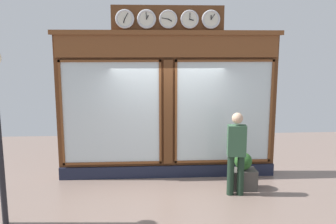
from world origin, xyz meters
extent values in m
cube|color=#5B3319|center=(0.00, -0.15, 1.61)|extent=(4.92, 0.30, 3.21)
cube|color=#191E33|center=(0.00, 0.02, 0.14)|extent=(4.92, 0.08, 0.28)
cube|color=brown|center=(0.00, 0.04, 2.97)|extent=(4.82, 0.08, 0.47)
cube|color=brown|center=(0.00, 0.02, 3.26)|extent=(5.02, 0.20, 0.10)
cube|color=silver|center=(-1.25, 0.01, 1.52)|extent=(2.11, 0.02, 2.24)
cube|color=brown|center=(-1.25, 0.04, 2.66)|extent=(2.21, 0.04, 0.05)
cube|color=brown|center=(-1.25, 0.04, 0.37)|extent=(2.21, 0.04, 0.05)
cube|color=brown|center=(-2.33, 0.04, 1.52)|extent=(0.05, 0.04, 2.34)
cube|color=brown|center=(-0.18, 0.04, 1.52)|extent=(0.05, 0.04, 2.34)
cube|color=silver|center=(1.25, 0.01, 1.52)|extent=(2.11, 0.02, 2.24)
cube|color=brown|center=(1.25, 0.04, 2.66)|extent=(2.21, 0.04, 0.05)
cube|color=brown|center=(1.25, 0.04, 0.37)|extent=(2.21, 0.04, 0.05)
cube|color=brown|center=(2.33, 0.04, 1.52)|extent=(0.05, 0.04, 2.34)
cube|color=brown|center=(0.18, 0.04, 1.52)|extent=(0.05, 0.04, 2.34)
cube|color=#5B3319|center=(0.00, 0.03, 1.52)|extent=(0.20, 0.10, 2.34)
cube|color=#5B3319|center=(0.00, -0.02, 3.54)|extent=(2.43, 0.06, 0.59)
cylinder|color=silver|center=(-0.92, 0.06, 3.54)|extent=(0.32, 0.02, 0.32)
torus|color=silver|center=(-0.92, 0.06, 3.54)|extent=(0.40, 0.05, 0.40)
cube|color=black|center=(-0.92, 0.07, 3.58)|extent=(0.02, 0.01, 0.09)
cube|color=black|center=(-0.96, 0.07, 3.59)|extent=(0.09, 0.01, 0.12)
sphere|color=black|center=(-0.92, 0.08, 3.54)|extent=(0.02, 0.02, 0.02)
cylinder|color=silver|center=(-0.46, 0.06, 3.54)|extent=(0.32, 0.02, 0.32)
torus|color=silver|center=(-0.46, 0.06, 3.54)|extent=(0.39, 0.04, 0.39)
cube|color=black|center=(-0.50, 0.07, 3.53)|extent=(0.09, 0.01, 0.04)
cube|color=black|center=(-0.46, 0.07, 3.61)|extent=(0.02, 0.01, 0.14)
sphere|color=black|center=(-0.46, 0.08, 3.54)|extent=(0.02, 0.02, 0.02)
cylinder|color=silver|center=(0.00, 0.06, 3.54)|extent=(0.32, 0.02, 0.32)
torus|color=silver|center=(0.00, 0.06, 3.54)|extent=(0.39, 0.04, 0.39)
cube|color=black|center=(-0.04, 0.07, 3.52)|extent=(0.09, 0.01, 0.06)
cube|color=black|center=(0.07, 0.07, 3.55)|extent=(0.14, 0.01, 0.04)
sphere|color=black|center=(0.00, 0.08, 3.54)|extent=(0.02, 0.02, 0.02)
cylinder|color=silver|center=(0.46, 0.06, 3.54)|extent=(0.32, 0.02, 0.32)
torus|color=silver|center=(0.46, 0.06, 3.54)|extent=(0.40, 0.05, 0.40)
cube|color=black|center=(0.44, 0.07, 3.58)|extent=(0.06, 0.01, 0.09)
cube|color=black|center=(0.46, 0.07, 3.61)|extent=(0.02, 0.01, 0.14)
sphere|color=black|center=(0.46, 0.08, 3.54)|extent=(0.02, 0.02, 0.02)
cylinder|color=silver|center=(0.92, 0.06, 3.54)|extent=(0.32, 0.02, 0.32)
torus|color=silver|center=(0.92, 0.06, 3.54)|extent=(0.40, 0.05, 0.40)
cube|color=black|center=(0.93, 0.07, 3.50)|extent=(0.04, 0.01, 0.09)
cube|color=black|center=(0.88, 0.07, 3.60)|extent=(0.08, 0.01, 0.13)
sphere|color=black|center=(0.92, 0.08, 3.54)|extent=(0.02, 0.02, 0.02)
cylinder|color=#1C2F21|center=(-1.20, 1.08, 0.41)|extent=(0.14, 0.14, 0.82)
cylinder|color=#1C2F21|center=(-1.40, 1.10, 0.41)|extent=(0.14, 0.14, 0.82)
cube|color=#33563D|center=(-1.30, 1.09, 1.13)|extent=(0.38, 0.26, 0.62)
sphere|color=tan|center=(-1.30, 1.09, 1.58)|extent=(0.22, 0.22, 0.22)
cylinder|color=black|center=(2.88, 2.08, 1.32)|extent=(0.10, 0.10, 2.64)
cube|color=#4C4742|center=(-1.52, 0.79, 0.21)|extent=(0.56, 0.36, 0.43)
sphere|color=#285623|center=(-1.52, 0.79, 0.61)|extent=(0.37, 0.37, 0.37)
camera|label=1|loc=(0.48, 7.93, 2.93)|focal=38.66mm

